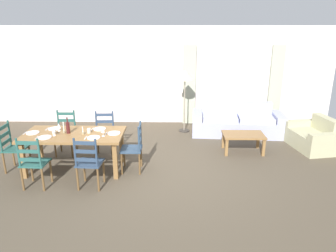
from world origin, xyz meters
name	(u,v)px	position (x,y,z in m)	size (l,w,h in m)	color
ground_plane	(156,172)	(0.00, 0.00, -0.01)	(9.60, 9.60, 0.02)	#4D4334
wall_far	(161,76)	(0.00, 3.30, 1.35)	(9.60, 0.16, 2.70)	silver
curtain_panel_left	(189,85)	(0.79, 3.16, 1.10)	(0.35, 0.08, 2.20)	#A7AE94
curtain_panel_right	(275,86)	(3.19, 3.16, 1.10)	(0.35, 0.08, 2.20)	#A7AE94
dining_table	(74,138)	(-1.57, 0.09, 0.66)	(1.90, 0.96, 0.75)	olive
dining_chair_near_left	(34,162)	(-2.06, -0.64, 0.48)	(0.44, 0.42, 0.96)	#25564F
dining_chair_near_right	(89,163)	(-1.11, -0.63, 0.48)	(0.45, 0.43, 0.96)	#2B3F58
dining_chair_far_left	(66,133)	(-2.00, 0.88, 0.48)	(0.42, 0.40, 0.96)	#25524A
dining_chair_far_right	(105,134)	(-1.14, 0.80, 0.48)	(0.44, 0.42, 0.96)	#2C3F57
dining_chair_head_west	(13,147)	(-2.76, 0.06, 0.48)	(0.40, 0.42, 0.96)	#23544A
dining_chair_head_east	(134,148)	(-0.41, 0.06, 0.48)	(0.40, 0.42, 0.96)	#2E455D
dinner_plate_near_left	(45,137)	(-2.02, -0.16, 0.76)	(0.24, 0.24, 0.02)	white
fork_near_left	(37,138)	(-2.17, -0.16, 0.75)	(0.02, 0.17, 0.01)	silver
dinner_plate_near_right	(94,138)	(-1.12, -0.16, 0.76)	(0.24, 0.24, 0.02)	white
fork_near_right	(85,138)	(-1.27, -0.16, 0.75)	(0.02, 0.17, 0.01)	silver
dinner_plate_far_left	(55,129)	(-2.02, 0.34, 0.76)	(0.24, 0.24, 0.02)	white
fork_far_left	(47,129)	(-2.17, 0.34, 0.75)	(0.02, 0.17, 0.01)	silver
dinner_plate_far_right	(100,129)	(-1.12, 0.34, 0.76)	(0.24, 0.24, 0.02)	white
fork_far_right	(92,129)	(-1.27, 0.34, 0.75)	(0.02, 0.17, 0.01)	silver
dinner_plate_head_west	(33,133)	(-2.35, 0.09, 0.76)	(0.24, 0.24, 0.02)	white
fork_head_west	(25,133)	(-2.50, 0.09, 0.75)	(0.02, 0.17, 0.01)	silver
dinner_plate_head_east	(114,133)	(-0.79, 0.09, 0.76)	(0.24, 0.24, 0.02)	white
fork_head_east	(106,133)	(-0.94, 0.09, 0.75)	(0.02, 0.17, 0.01)	silver
wine_bottle	(68,127)	(-1.67, 0.10, 0.87)	(0.07, 0.07, 0.32)	#471919
wine_glass_near_left	(54,130)	(-1.89, -0.04, 0.86)	(0.06, 0.06, 0.16)	white
wine_glass_near_right	(103,131)	(-0.96, -0.06, 0.86)	(0.06, 0.06, 0.16)	white
wine_glass_far_left	(59,126)	(-1.89, 0.22, 0.86)	(0.06, 0.06, 0.16)	white
coffee_cup_primary	(89,131)	(-1.28, 0.12, 0.80)	(0.07, 0.07, 0.09)	beige
coffee_cup_secondary	(54,132)	(-1.92, 0.04, 0.80)	(0.07, 0.07, 0.09)	beige
candle_tall	(64,130)	(-1.75, 0.11, 0.81)	(0.05, 0.05, 0.22)	#998C66
candle_short	(83,132)	(-1.37, 0.05, 0.79)	(0.05, 0.05, 0.14)	#998C66
couch	(237,123)	(1.99, 2.25, 0.29)	(2.33, 0.96, 0.80)	#9CA0BE
coffee_table	(243,137)	(1.90, 1.03, 0.36)	(0.90, 0.56, 0.42)	olive
armchair_upholstered	(315,138)	(3.60, 1.29, 0.25)	(0.99, 1.28, 0.72)	tan
standing_lamp	(185,79)	(0.64, 2.43, 1.41)	(0.40, 0.40, 1.64)	#332D28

